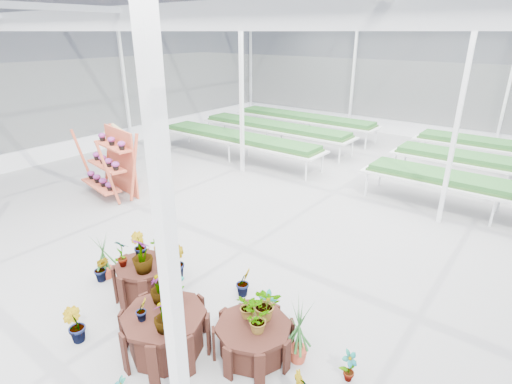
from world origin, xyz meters
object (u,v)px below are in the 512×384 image
Objects in this scene: plinth_tall at (146,281)px; shelf_rack at (108,164)px; plinth_mid at (166,332)px; bird_table at (116,151)px; plinth_low at (253,339)px.

shelf_rack reaches higher than plinth_tall.
plinth_mid is 0.71× the size of bird_table.
plinth_tall is at bearing -45.42° from bird_table.
bird_table reaches higher than plinth_low.
plinth_tall is 0.57× the size of bird_table.
bird_table is at bearing 157.41° from plinth_low.
shelf_rack is 1.05× the size of bird_table.
plinth_mid is 7.83m from bird_table.
shelf_rack is (-5.70, 2.95, 0.58)m from plinth_mid.
plinth_low is at bearing 34.99° from plinth_mid.
shelf_rack reaches higher than plinth_mid.
plinth_tall is 2.20m from plinth_low.
plinth_low is at bearing -37.10° from bird_table.
plinth_tall is at bearing -17.88° from shelf_rack.
plinth_mid is at bearing -26.57° from plinth_tall.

